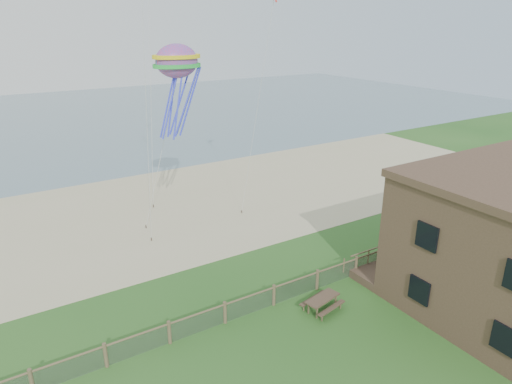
% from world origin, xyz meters
% --- Properties ---
extents(ground, '(160.00, 160.00, 0.00)m').
position_xyz_m(ground, '(0.00, 0.00, 0.00)').
color(ground, '#25551D').
rests_on(ground, ground).
extents(sand_beach, '(72.00, 20.00, 0.02)m').
position_xyz_m(sand_beach, '(0.00, 22.00, 0.00)').
color(sand_beach, tan).
rests_on(sand_beach, ground).
extents(ocean, '(160.00, 68.00, 0.02)m').
position_xyz_m(ocean, '(0.00, 66.00, 0.00)').
color(ocean, slate).
rests_on(ocean, ground).
extents(chainlink_fence, '(36.20, 0.20, 1.25)m').
position_xyz_m(chainlink_fence, '(0.00, 6.00, 0.55)').
color(chainlink_fence, brown).
rests_on(chainlink_fence, ground).
extents(motel_deck, '(15.00, 2.00, 0.50)m').
position_xyz_m(motel_deck, '(13.00, 5.00, 0.25)').
color(motel_deck, brown).
rests_on(motel_deck, ground).
extents(picnic_table, '(2.30, 1.92, 0.86)m').
position_xyz_m(picnic_table, '(1.95, 4.26, 0.43)').
color(picnic_table, brown).
rests_on(picnic_table, ground).
extents(octopus_kite, '(3.76, 3.30, 6.44)m').
position_xyz_m(octopus_kite, '(-0.58, 16.31, 10.55)').
color(octopus_kite, '#FF285E').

